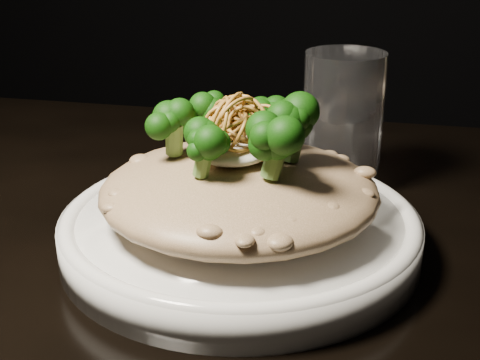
# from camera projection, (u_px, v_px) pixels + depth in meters

# --- Properties ---
(plate) EXTENTS (0.26, 0.26, 0.03)m
(plate) POSITION_uv_depth(u_px,v_px,m) (240.00, 232.00, 0.50)
(plate) COLOR white
(plate) RESTS_ON table
(risotto) EXTENTS (0.20, 0.20, 0.04)m
(risotto) POSITION_uv_depth(u_px,v_px,m) (239.00, 190.00, 0.48)
(risotto) COLOR brown
(risotto) RESTS_ON plate
(broccoli) EXTENTS (0.11, 0.11, 0.04)m
(broccoli) POSITION_uv_depth(u_px,v_px,m) (238.00, 134.00, 0.46)
(broccoli) COLOR black
(broccoli) RESTS_ON risotto
(cheese) EXTENTS (0.05, 0.05, 0.01)m
(cheese) POSITION_uv_depth(u_px,v_px,m) (232.00, 151.00, 0.47)
(cheese) COLOR white
(cheese) RESTS_ON risotto
(shallots) EXTENTS (0.05, 0.05, 0.03)m
(shallots) POSITION_uv_depth(u_px,v_px,m) (239.00, 121.00, 0.46)
(shallots) COLOR olive
(shallots) RESTS_ON cheese
(drinking_glass) EXTENTS (0.09, 0.09, 0.12)m
(drinking_glass) POSITION_uv_depth(u_px,v_px,m) (342.00, 122.00, 0.59)
(drinking_glass) COLOR white
(drinking_glass) RESTS_ON table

